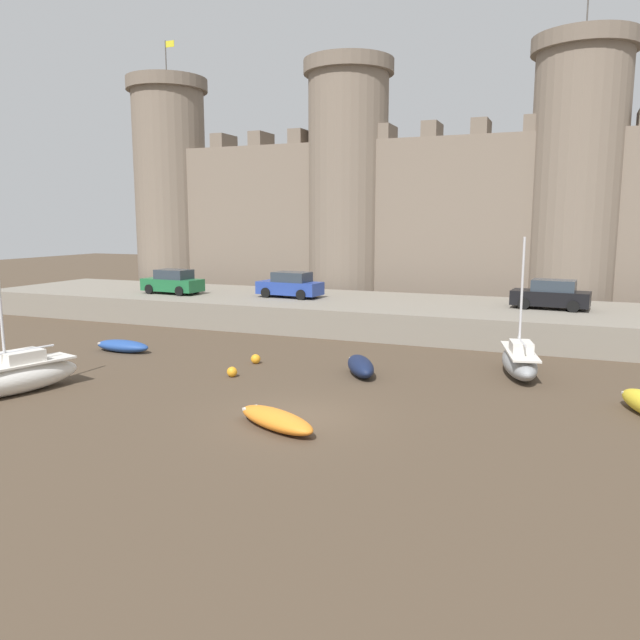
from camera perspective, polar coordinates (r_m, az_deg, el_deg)
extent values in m
plane|color=#4C3D2D|center=(20.84, -2.11, -8.86)|extent=(160.00, 160.00, 0.00)
cube|color=gray|center=(37.48, 9.32, 0.32)|extent=(60.04, 10.00, 1.58)
cube|color=#7A6B5B|center=(46.02, 12.08, 8.46)|extent=(48.04, 2.80, 12.16)
cylinder|color=#7A6B5B|center=(55.61, -13.47, 10.99)|extent=(5.95, 5.95, 17.02)
cylinder|color=#706254|center=(56.67, -13.83, 20.12)|extent=(6.66, 6.66, 1.00)
cylinder|color=#4C4742|center=(57.09, -13.91, 22.09)|extent=(0.10, 0.10, 3.00)
cube|color=yellow|center=(57.13, -13.56, 23.33)|extent=(0.80, 0.04, 0.50)
cylinder|color=#7A6B5B|center=(48.14, 2.57, 11.56)|extent=(5.95, 5.95, 17.02)
cylinder|color=#706254|center=(49.36, 2.65, 22.06)|extent=(6.66, 6.66, 1.00)
cylinder|color=#7A6B5B|center=(45.33, 22.38, 11.05)|extent=(5.95, 5.95, 17.02)
cylinder|color=#706254|center=(46.62, 23.10, 22.16)|extent=(6.66, 6.66, 1.00)
cylinder|color=#4C4742|center=(47.14, 23.26, 24.52)|extent=(0.10, 0.10, 3.00)
cube|color=#746557|center=(53.04, -8.78, 15.79)|extent=(1.10, 2.52, 1.10)
cube|color=#746557|center=(51.40, -5.39, 16.07)|extent=(1.10, 2.52, 1.10)
cube|color=#746557|center=(49.94, -1.78, 16.31)|extent=(1.10, 2.52, 1.10)
cube|color=#746557|center=(47.61, 6.04, 16.62)|extent=(1.10, 2.52, 1.10)
cube|color=#746557|center=(46.78, 10.22, 16.67)|extent=(1.10, 2.52, 1.10)
cube|color=#746557|center=(46.18, 14.53, 16.63)|extent=(1.10, 2.52, 1.10)
cube|color=#746557|center=(45.82, 18.92, 16.50)|extent=(1.10, 2.52, 1.10)
ellipsoid|color=orange|center=(19.68, -4.02, -9.08)|extent=(3.41, 2.34, 0.58)
ellipsoid|color=gold|center=(19.66, -4.02, -8.92)|extent=(2.78, 1.88, 0.32)
cube|color=beige|center=(19.47, -3.57, -8.97)|extent=(0.56, 0.89, 0.06)
cube|color=beige|center=(20.63, -6.25, -8.02)|extent=(0.50, 0.64, 0.08)
ellipsoid|color=silver|center=(26.00, -26.23, -4.86)|extent=(2.79, 5.32, 1.15)
cube|color=silver|center=(25.88, -26.32, -3.71)|extent=(2.41, 4.67, 0.08)
cube|color=silver|center=(26.00, -25.60, -3.02)|extent=(1.31, 1.64, 0.44)
cylinder|color=silver|center=(25.36, -27.25, 2.08)|extent=(0.10, 0.10, 5.24)
cylinder|color=silver|center=(26.01, -25.39, -2.48)|extent=(0.68, 2.24, 0.08)
cube|color=beige|center=(24.41, 26.49, -6.00)|extent=(0.56, 0.47, 0.08)
ellipsoid|color=#234793|center=(32.28, -17.60, -2.28)|extent=(2.98, 1.05, 0.59)
ellipsoid|color=blue|center=(32.27, -17.60, -2.17)|extent=(2.44, 0.82, 0.33)
cube|color=beige|center=(32.12, -17.30, -2.14)|extent=(0.20, 0.89, 0.06)
cube|color=beige|center=(33.01, -19.16, -1.97)|extent=(0.28, 0.58, 0.08)
ellipsoid|color=gray|center=(27.40, 17.75, -3.76)|extent=(2.26, 4.76, 1.07)
cube|color=silver|center=(27.29, 17.80, -2.74)|extent=(1.95, 4.18, 0.08)
cube|color=silver|center=(26.91, 17.93, -2.35)|extent=(1.09, 1.44, 0.44)
cylinder|color=silver|center=(27.15, 17.97, 2.29)|extent=(0.10, 0.10, 4.69)
cylinder|color=silver|center=(26.75, 17.98, -1.91)|extent=(0.53, 2.03, 0.08)
ellipsoid|color=#141E3D|center=(26.21, 3.73, -4.23)|extent=(2.25, 2.95, 0.78)
ellipsoid|color=navy|center=(26.20, 3.73, -4.10)|extent=(1.81, 2.40, 0.43)
cube|color=beige|center=(25.98, 3.82, -4.12)|extent=(0.81, 0.58, 0.06)
cube|color=beige|center=(27.26, 3.28, -3.53)|extent=(0.60, 0.51, 0.08)
sphere|color=orange|center=(28.44, -5.90, -3.56)|extent=(0.43, 0.43, 0.43)
sphere|color=orange|center=(26.17, -8.04, -4.72)|extent=(0.43, 0.43, 0.43)
cube|color=black|center=(36.72, 20.30, 1.89)|extent=(4.22, 2.02, 0.80)
cube|color=#2D3842|center=(36.63, 20.59, 2.96)|extent=(2.37, 1.67, 0.64)
cylinder|color=black|center=(36.08, 18.12, 1.43)|extent=(0.65, 0.23, 0.64)
cylinder|color=black|center=(37.75, 18.51, 1.73)|extent=(0.65, 0.23, 0.64)
cylinder|color=black|center=(35.80, 22.14, 1.16)|extent=(0.65, 0.23, 0.64)
cylinder|color=black|center=(37.48, 22.36, 1.47)|extent=(0.65, 0.23, 0.64)
cube|color=#1E6638|center=(42.83, -13.34, 3.16)|extent=(4.22, 2.02, 0.80)
cube|color=#2D3842|center=(42.67, -13.22, 4.08)|extent=(2.37, 1.67, 0.64)
cylinder|color=black|center=(43.05, -15.35, 2.73)|extent=(0.65, 0.23, 0.64)
cylinder|color=black|center=(44.32, -13.88, 2.96)|extent=(0.65, 0.23, 0.64)
cylinder|color=black|center=(41.40, -12.73, 2.59)|extent=(0.65, 0.23, 0.64)
cylinder|color=black|center=(42.71, -11.28, 2.83)|extent=(0.65, 0.23, 0.64)
cube|color=#263F99|center=(39.73, -2.78, 2.95)|extent=(4.22, 2.02, 0.80)
cube|color=#2D3842|center=(39.59, -2.60, 3.94)|extent=(2.37, 1.67, 0.64)
cylinder|color=black|center=(39.68, -4.98, 2.51)|extent=(0.65, 0.23, 0.64)
cylinder|color=black|center=(41.12, -3.74, 2.75)|extent=(0.65, 0.23, 0.64)
cylinder|color=black|center=(38.41, -1.75, 2.32)|extent=(0.65, 0.23, 0.64)
cylinder|color=black|center=(39.90, -0.59, 2.58)|extent=(0.65, 0.23, 0.64)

